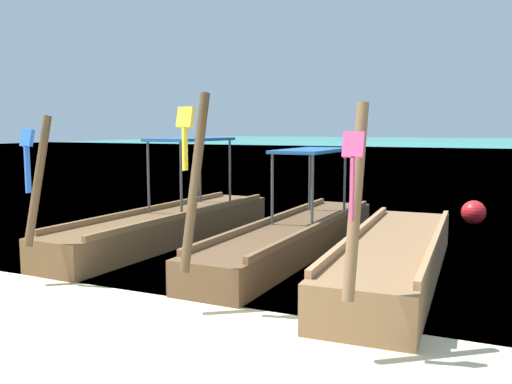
# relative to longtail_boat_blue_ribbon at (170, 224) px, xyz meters

# --- Properties ---
(ground) EXTENTS (120.00, 120.00, 0.00)m
(ground) POSITION_rel_longtail_boat_blue_ribbon_xyz_m (2.35, -5.06, -0.35)
(ground) COLOR beige
(sea_water) EXTENTS (120.00, 120.00, 0.00)m
(sea_water) POSITION_rel_longtail_boat_blue_ribbon_xyz_m (2.35, 56.94, -0.34)
(sea_water) COLOR #2DB29E
(sea_water) RESTS_ON ground
(longtail_boat_blue_ribbon) EXTENTS (1.43, 6.56, 2.42)m
(longtail_boat_blue_ribbon) POSITION_rel_longtail_boat_blue_ribbon_xyz_m (0.00, 0.00, 0.00)
(longtail_boat_blue_ribbon) COLOR brown
(longtail_boat_blue_ribbon) RESTS_ON ground
(longtail_boat_yellow_ribbon) EXTENTS (1.25, 6.90, 2.68)m
(longtail_boat_yellow_ribbon) POSITION_rel_longtail_boat_blue_ribbon_xyz_m (2.59, 0.09, -0.02)
(longtail_boat_yellow_ribbon) COLOR brown
(longtail_boat_yellow_ribbon) RESTS_ON ground
(longtail_boat_pink_ribbon) EXTENTS (1.44, 6.05, 2.50)m
(longtail_boat_pink_ribbon) POSITION_rel_longtail_boat_blue_ribbon_xyz_m (4.54, -0.89, -0.04)
(longtail_boat_pink_ribbon) COLOR olive
(longtail_boat_pink_ribbon) RESTS_ON ground
(mooring_buoy_near) EXTENTS (0.55, 0.55, 0.55)m
(mooring_buoy_near) POSITION_rel_longtail_boat_blue_ribbon_xyz_m (5.38, 4.47, -0.06)
(mooring_buoy_near) COLOR red
(mooring_buoy_near) RESTS_ON sea_water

